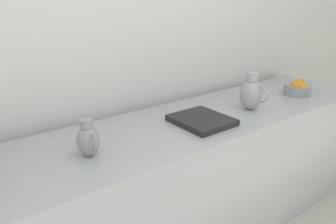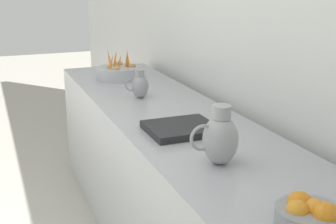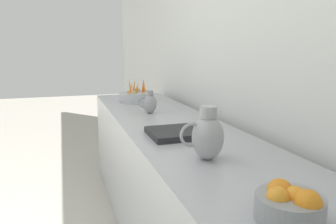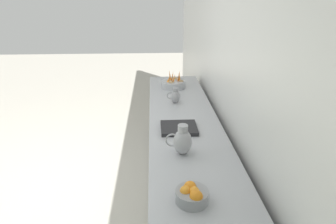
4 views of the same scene
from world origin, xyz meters
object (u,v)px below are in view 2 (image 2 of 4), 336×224
object	(u,v)px
metal_pitcher_tall	(220,138)
vegetable_colander	(118,72)
orange_bowl	(309,216)
metal_pitcher_short	(140,85)

from	to	relation	value
metal_pitcher_tall	vegetable_colander	bearing A→B (deg)	-91.79
orange_bowl	metal_pitcher_short	world-z (taller)	metal_pitcher_short
metal_pitcher_tall	metal_pitcher_short	distance (m)	1.15
orange_bowl	metal_pitcher_short	xyz separation A→B (m)	(-0.03, -1.73, 0.03)
vegetable_colander	metal_pitcher_tall	world-z (taller)	metal_pitcher_tall
vegetable_colander	metal_pitcher_tall	distance (m)	1.75
vegetable_colander	metal_pitcher_short	xyz separation A→B (m)	(0.02, 0.59, 0.03)
orange_bowl	vegetable_colander	bearing A→B (deg)	-91.27
orange_bowl	metal_pitcher_tall	size ratio (longest dim) A/B	0.82
vegetable_colander	metal_pitcher_tall	xyz separation A→B (m)	(0.05, 1.74, 0.06)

